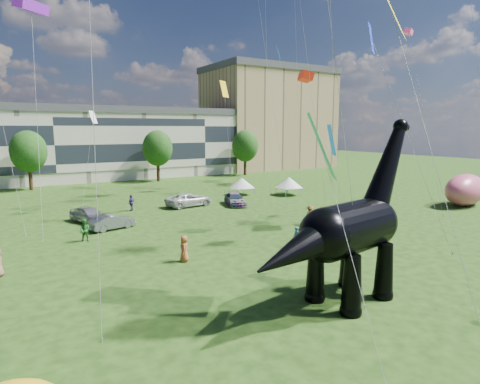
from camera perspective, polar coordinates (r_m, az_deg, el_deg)
ground at (r=23.42m, az=15.91°, el=-14.37°), size 220.00×220.00×0.00m
terrace_row at (r=76.92m, az=-25.33°, el=5.79°), size 78.00×11.00×12.00m
apartment_block at (r=97.21m, az=4.05°, el=10.06°), size 28.00×18.00×22.00m
tree_mid_left at (r=67.61m, az=-27.91°, el=5.53°), size 5.20×5.20×9.44m
tree_mid_right at (r=71.64m, az=-11.66°, el=6.52°), size 5.20×5.20×9.44m
tree_far_right at (r=79.50m, az=0.73°, el=6.93°), size 5.20×5.20×9.44m
dinosaur_sculpture at (r=21.67m, az=14.83°, el=-5.58°), size 12.39×4.24×10.09m
car_silver at (r=42.20m, az=-20.74°, el=-3.01°), size 3.42×5.06×1.60m
car_grey at (r=38.72m, az=-17.71°, el=-4.07°), size 4.40×2.44×1.37m
car_white at (r=48.13m, az=-7.24°, el=-1.08°), size 5.99×3.38×1.58m
car_dark at (r=48.47m, az=-0.72°, el=-1.04°), size 3.34×5.22×1.41m
gazebo_near at (r=56.05m, az=7.00°, el=1.35°), size 4.06×4.06×2.51m
gazebo_far at (r=55.78m, az=0.24°, el=1.31°), size 3.47×3.47×2.40m
inflatable_pink at (r=55.04m, az=29.38°, el=0.27°), size 8.25×5.25×3.83m
visitors at (r=32.28m, az=-7.40°, el=-5.84°), size 46.43×37.87×1.89m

